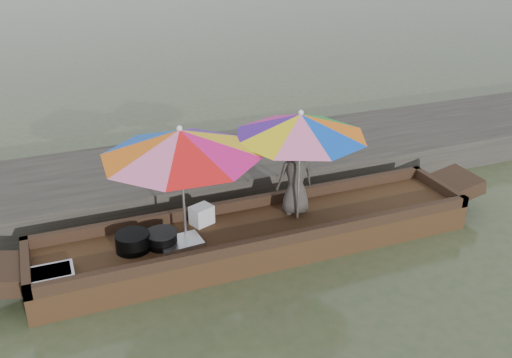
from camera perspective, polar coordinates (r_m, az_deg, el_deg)
name	(u,v)px	position (r m, az deg, el deg)	size (l,w,h in m)	color
water	(259,248)	(7.84, 0.27, -6.93)	(80.00, 80.00, 0.00)	#3D4B2A
dock	(210,170)	(9.56, -4.67, 0.85)	(22.00, 2.20, 0.50)	#2D2B26
boat_hull	(259,237)	(7.75, 0.28, -5.83)	(5.95, 1.20, 0.35)	#302012
cooking_pot	(133,242)	(7.25, -12.23, -6.16)	(0.43, 0.43, 0.23)	black
tray_crayfish	(50,275)	(7.02, -19.90, -8.98)	(0.53, 0.37, 0.09)	silver
tray_scallop	(180,243)	(7.29, -7.57, -6.34)	(0.53, 0.37, 0.06)	silver
charcoal_grill	(162,239)	(7.28, -9.38, -5.97)	(0.38, 0.38, 0.18)	black
supply_bag	(202,215)	(7.69, -5.46, -3.61)	(0.28, 0.22, 0.26)	silver
vendor	(295,176)	(7.80, 3.96, 0.25)	(0.53, 0.35, 1.08)	#3C3732
umbrella_bow	(183,186)	(7.03, -7.33, -0.68)	(1.96, 1.96, 1.55)	#5514A5
umbrella_stern	(299,167)	(7.52, 4.33, 1.25)	(1.76, 1.76, 1.55)	green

